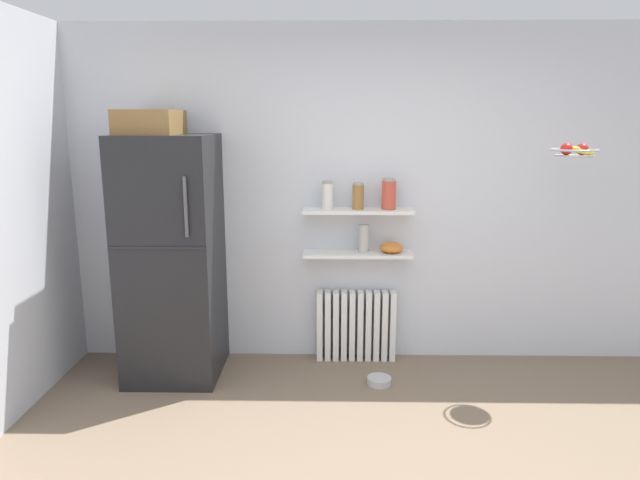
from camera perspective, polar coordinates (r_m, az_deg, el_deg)
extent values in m
plane|color=#7A6651|center=(3.43, 4.37, -21.51)|extent=(7.04, 7.04, 0.00)
cube|color=silver|center=(4.45, 3.49, 4.36)|extent=(7.04, 0.10, 2.60)
cube|color=black|center=(4.29, -14.69, -1.79)|extent=(0.67, 0.68, 1.79)
cube|color=#262628|center=(3.93, -16.15, -0.78)|extent=(0.65, 0.01, 0.01)
cylinder|color=#4C4C51|center=(3.81, -13.39, 3.25)|extent=(0.02, 0.02, 0.40)
cube|color=olive|center=(4.20, -16.76, 11.31)|extent=(0.40, 0.48, 0.17)
cube|color=white|center=(4.57, -0.03, -8.60)|extent=(0.05, 0.12, 0.56)
cube|color=white|center=(4.57, 0.79, -8.60)|extent=(0.05, 0.12, 0.56)
cube|color=white|center=(4.57, 1.61, -8.61)|extent=(0.05, 0.12, 0.56)
cube|color=white|center=(4.57, 2.43, -8.61)|extent=(0.05, 0.12, 0.56)
cube|color=white|center=(4.57, 3.24, -8.61)|extent=(0.05, 0.12, 0.56)
cube|color=white|center=(4.58, 4.06, -8.60)|extent=(0.05, 0.12, 0.56)
cube|color=white|center=(4.58, 4.87, -8.60)|extent=(0.05, 0.12, 0.56)
cube|color=white|center=(4.58, 5.69, -8.59)|extent=(0.05, 0.12, 0.56)
cube|color=white|center=(4.59, 6.50, -8.58)|extent=(0.05, 0.12, 0.56)
cube|color=white|center=(4.60, 7.31, -8.57)|extent=(0.05, 0.12, 0.56)
cube|color=white|center=(4.37, 3.77, -1.42)|extent=(0.83, 0.22, 0.02)
cube|color=white|center=(4.30, 3.84, 2.95)|extent=(0.83, 0.22, 0.02)
cylinder|color=silver|center=(4.28, 0.75, 4.42)|extent=(0.09, 0.09, 0.20)
cylinder|color=gray|center=(4.27, 0.75, 5.86)|extent=(0.08, 0.08, 0.02)
cylinder|color=olive|center=(4.29, 3.86, 4.33)|extent=(0.09, 0.09, 0.18)
cylinder|color=gray|center=(4.27, 3.88, 5.68)|extent=(0.08, 0.08, 0.02)
cylinder|color=#C64C38|center=(4.30, 6.95, 4.50)|extent=(0.11, 0.11, 0.22)
cylinder|color=gray|center=(4.29, 6.99, 6.06)|extent=(0.10, 0.10, 0.02)
cylinder|color=#B2ADA8|center=(4.35, 4.42, 0.14)|extent=(0.08, 0.08, 0.22)
ellipsoid|color=orange|center=(4.38, 7.23, -0.74)|extent=(0.18, 0.18, 0.08)
cylinder|color=#B7B7BC|center=(4.28, 5.99, -13.93)|extent=(0.18, 0.18, 0.05)
torus|color=#B2B2B7|center=(4.24, 24.29, 8.29)|extent=(0.31, 0.31, 0.01)
cylinder|color=#A8A8AD|center=(4.24, 24.24, 7.75)|extent=(0.25, 0.25, 0.01)
sphere|color=red|center=(4.25, 24.93, 8.31)|extent=(0.08, 0.08, 0.08)
sphere|color=red|center=(4.21, 23.60, 8.41)|extent=(0.08, 0.08, 0.08)
ellipsoid|color=yellow|center=(4.23, 24.90, 8.16)|extent=(0.18, 0.07, 0.08)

